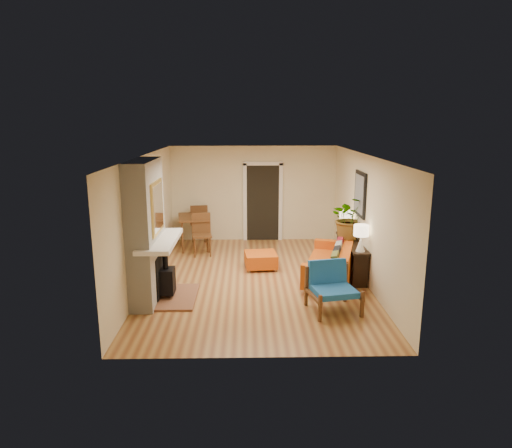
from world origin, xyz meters
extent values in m
plane|color=#B88747|center=(0.00, 0.00, 0.00)|extent=(6.50, 6.50, 0.00)
plane|color=white|center=(0.00, 0.00, 2.60)|extent=(6.50, 6.50, 0.00)
plane|color=beige|center=(0.00, 3.25, 1.30)|extent=(4.50, 0.00, 4.50)
plane|color=beige|center=(0.00, -3.25, 1.30)|extent=(4.50, 0.00, 4.50)
plane|color=beige|center=(-2.25, 0.00, 1.30)|extent=(0.00, 6.50, 6.50)
plane|color=beige|center=(2.25, 0.00, 1.30)|extent=(0.00, 6.50, 6.50)
cube|color=black|center=(0.25, 3.22, 1.05)|extent=(0.88, 0.06, 2.10)
cube|color=white|center=(-0.24, 3.21, 1.05)|extent=(0.10, 0.08, 2.18)
cube|color=white|center=(0.74, 3.21, 1.05)|extent=(0.10, 0.08, 2.18)
cube|color=white|center=(0.25, 3.21, 2.13)|extent=(1.08, 0.08, 0.10)
cube|color=black|center=(2.22, 0.40, 1.75)|extent=(0.04, 0.85, 0.95)
cube|color=slate|center=(2.19, 0.40, 1.75)|extent=(0.01, 0.70, 0.80)
cube|color=black|center=(-2.21, 0.35, 1.42)|extent=(0.06, 0.95, 0.02)
cube|color=black|center=(-2.21, 0.35, 1.72)|extent=(0.06, 0.95, 0.02)
cube|color=white|center=(-2.04, -1.00, 1.86)|extent=(0.42, 1.50, 1.48)
cube|color=white|center=(-2.04, -1.00, 0.56)|extent=(0.42, 1.50, 1.12)
cube|color=white|center=(-1.79, -1.00, 1.12)|extent=(0.60, 1.68, 0.08)
cube|color=black|center=(-1.83, -1.00, 0.45)|extent=(0.03, 0.72, 0.78)
cube|color=brown|center=(-1.53, -1.00, 0.02)|extent=(0.75, 1.30, 0.04)
cube|color=black|center=(-1.71, -1.00, 0.34)|extent=(0.30, 0.36, 0.48)
cylinder|color=black|center=(-1.71, -1.00, 0.78)|extent=(0.10, 0.10, 0.40)
cube|color=gold|center=(-1.82, -1.00, 1.75)|extent=(0.04, 0.95, 0.95)
cube|color=silver|center=(-1.80, -1.00, 1.75)|extent=(0.01, 0.82, 0.82)
cylinder|color=silver|center=(0.95, -0.81, 0.05)|extent=(0.05, 0.05, 0.10)
cylinder|color=silver|center=(1.61, -1.01, 0.05)|extent=(0.05, 0.05, 0.10)
cylinder|color=silver|center=(1.47, 0.95, 0.05)|extent=(0.05, 0.05, 0.10)
cylinder|color=silver|center=(2.13, 0.76, 0.05)|extent=(0.05, 0.05, 0.10)
cube|color=#CB6513|center=(1.54, -0.03, 0.25)|extent=(1.44, 2.24, 0.30)
cube|color=#CB6513|center=(1.87, -0.12, 0.57)|extent=(0.77, 2.05, 0.35)
cube|color=#CB6513|center=(1.27, -0.94, 0.49)|extent=(0.90, 0.42, 0.20)
cube|color=#CB6513|center=(1.81, 0.88, 0.49)|extent=(0.90, 0.42, 0.20)
cube|color=brown|center=(1.52, -0.84, 0.61)|extent=(0.30, 0.44, 0.41)
cube|color=black|center=(1.63, -0.46, 0.61)|extent=(0.30, 0.44, 0.41)
cube|color=#9C9C97|center=(1.74, -0.09, 0.61)|extent=(0.30, 0.44, 0.41)
cube|color=maroon|center=(1.84, 0.25, 0.61)|extent=(0.30, 0.44, 0.41)
cube|color=black|center=(1.95, 0.63, 0.61)|extent=(0.30, 0.44, 0.41)
cylinder|color=silver|center=(-0.13, 0.42, 0.03)|extent=(0.04, 0.04, 0.06)
cylinder|color=silver|center=(0.43, 0.48, 0.03)|extent=(0.04, 0.04, 0.06)
cylinder|color=silver|center=(-0.19, 0.99, 0.03)|extent=(0.04, 0.04, 0.06)
cylinder|color=silver|center=(0.38, 1.04, 0.03)|extent=(0.04, 0.04, 0.06)
cube|color=#CB6513|center=(0.12, 0.73, 0.20)|extent=(0.76, 0.76, 0.30)
cube|color=brown|center=(0.95, -1.75, 0.32)|extent=(0.22, 0.79, 0.05)
cube|color=brown|center=(1.02, -2.09, 0.23)|extent=(0.06, 0.06, 0.47)
cube|color=brown|center=(0.87, -1.41, 0.37)|extent=(0.06, 0.06, 0.74)
cube|color=brown|center=(1.69, -1.59, 0.32)|extent=(0.22, 0.79, 0.05)
cube|color=brown|center=(1.76, -1.93, 0.23)|extent=(0.06, 0.06, 0.47)
cube|color=brown|center=(1.62, -1.25, 0.37)|extent=(0.06, 0.06, 0.74)
cube|color=blue|center=(1.32, -1.67, 0.38)|extent=(0.82, 0.79, 0.11)
cube|color=blue|center=(1.25, -1.36, 0.63)|extent=(0.72, 0.32, 0.43)
cube|color=brown|center=(-1.57, 2.46, 0.82)|extent=(0.93, 1.21, 0.04)
cylinder|color=brown|center=(-1.81, 1.95, 0.40)|extent=(0.06, 0.06, 0.79)
cylinder|color=brown|center=(-1.20, 2.04, 0.40)|extent=(0.06, 0.06, 0.79)
cylinder|color=brown|center=(-1.95, 2.88, 0.40)|extent=(0.06, 0.06, 0.79)
cylinder|color=brown|center=(-1.34, 2.98, 0.40)|extent=(0.06, 0.06, 0.79)
cube|color=brown|center=(-1.30, 1.78, 0.50)|extent=(0.53, 0.53, 0.04)
cube|color=brown|center=(-1.33, 2.00, 0.77)|extent=(0.47, 0.11, 0.51)
cylinder|color=brown|center=(-1.46, 1.56, 0.24)|extent=(0.04, 0.04, 0.49)
cylinder|color=brown|center=(-1.09, 1.62, 0.24)|extent=(0.04, 0.04, 0.49)
cylinder|color=brown|center=(-1.51, 1.93, 0.24)|extent=(0.04, 0.04, 0.49)
cylinder|color=brown|center=(-1.14, 1.99, 0.24)|extent=(0.04, 0.04, 0.49)
cube|color=brown|center=(-1.52, 3.20, 0.50)|extent=(0.53, 0.53, 0.04)
cube|color=brown|center=(-1.49, 2.98, 0.77)|extent=(0.47, 0.11, 0.51)
cylinder|color=brown|center=(-1.68, 2.98, 0.24)|extent=(0.04, 0.04, 0.49)
cylinder|color=brown|center=(-1.31, 3.04, 0.24)|extent=(0.04, 0.04, 0.49)
cylinder|color=brown|center=(-1.73, 3.35, 0.24)|extent=(0.04, 0.04, 0.49)
cylinder|color=brown|center=(-1.36, 3.41, 0.24)|extent=(0.04, 0.04, 0.49)
cube|color=black|center=(2.07, 0.30, 0.70)|extent=(0.34, 1.85, 0.05)
cube|color=black|center=(2.07, -0.55, 0.34)|extent=(0.30, 0.04, 0.68)
cube|color=black|center=(2.07, 1.15, 0.34)|extent=(0.30, 0.04, 0.68)
cone|color=white|center=(2.07, -0.43, 0.88)|extent=(0.18, 0.18, 0.30)
cylinder|color=white|center=(2.07, -0.43, 1.05)|extent=(0.03, 0.03, 0.06)
cylinder|color=#FFEABF|center=(2.07, -0.43, 1.16)|extent=(0.30, 0.30, 0.22)
cone|color=white|center=(2.07, 0.97, 0.88)|extent=(0.18, 0.18, 0.30)
cylinder|color=white|center=(2.07, 0.97, 1.05)|extent=(0.03, 0.03, 0.06)
cylinder|color=#FFEABF|center=(2.07, 0.97, 1.16)|extent=(0.30, 0.30, 0.22)
imported|color=#1E5919|center=(2.06, 0.55, 1.20)|extent=(0.94, 0.84, 0.96)
camera|label=1|loc=(-0.19, -9.13, 3.31)|focal=32.00mm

